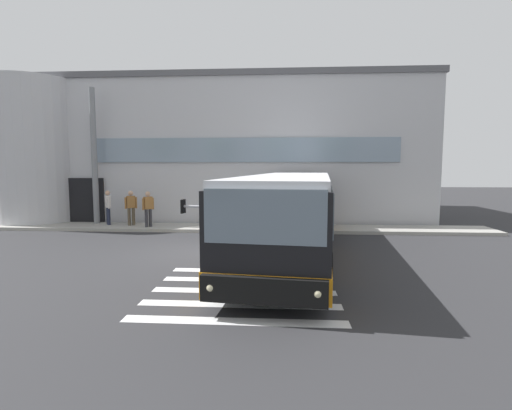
{
  "coord_description": "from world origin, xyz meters",
  "views": [
    {
      "loc": [
        2.88,
        -13.07,
        2.97
      ],
      "look_at": [
        1.91,
        1.62,
        1.5
      ],
      "focal_mm": 26.88,
      "sensor_mm": 36.0,
      "label": 1
    }
  ],
  "objects_px": {
    "bus_main_foreground": "(290,216)",
    "safety_bollard_yellow": "(302,225)",
    "passenger_at_curb_edge": "(148,207)",
    "entry_support_column": "(94,156)",
    "passenger_near_column": "(108,206)",
    "passenger_by_doorway": "(131,205)"
  },
  "relations": [
    {
      "from": "bus_main_foreground",
      "to": "passenger_at_curb_edge",
      "type": "xyz_separation_m",
      "value": [
        -6.54,
        4.83,
        -0.26
      ]
    },
    {
      "from": "entry_support_column",
      "to": "safety_bollard_yellow",
      "type": "height_order",
      "value": "entry_support_column"
    },
    {
      "from": "entry_support_column",
      "to": "safety_bollard_yellow",
      "type": "relative_size",
      "value": 7.4
    },
    {
      "from": "bus_main_foreground",
      "to": "passenger_by_doorway",
      "type": "xyz_separation_m",
      "value": [
        -7.55,
        5.28,
        -0.22
      ]
    },
    {
      "from": "bus_main_foreground",
      "to": "safety_bollard_yellow",
      "type": "relative_size",
      "value": 12.89
    },
    {
      "from": "passenger_at_curb_edge",
      "to": "entry_support_column",
      "type": "bearing_deg",
      "value": 162.03
    },
    {
      "from": "bus_main_foreground",
      "to": "passenger_near_column",
      "type": "distance_m",
      "value": 10.26
    },
    {
      "from": "passenger_by_doorway",
      "to": "safety_bollard_yellow",
      "type": "relative_size",
      "value": 1.86
    },
    {
      "from": "bus_main_foreground",
      "to": "safety_bollard_yellow",
      "type": "height_order",
      "value": "bus_main_foreground"
    },
    {
      "from": "passenger_by_doorway",
      "to": "passenger_at_curb_edge",
      "type": "bearing_deg",
      "value": -23.92
    },
    {
      "from": "passenger_near_column",
      "to": "passenger_at_curb_edge",
      "type": "xyz_separation_m",
      "value": [
        2.19,
        -0.55,
        0.0
      ]
    },
    {
      "from": "entry_support_column",
      "to": "passenger_near_column",
      "type": "xyz_separation_m",
      "value": [
        0.8,
        -0.42,
        -2.4
      ]
    },
    {
      "from": "bus_main_foreground",
      "to": "passenger_at_curb_edge",
      "type": "bearing_deg",
      "value": 143.56
    },
    {
      "from": "entry_support_column",
      "to": "passenger_near_column",
      "type": "distance_m",
      "value": 2.57
    },
    {
      "from": "entry_support_column",
      "to": "bus_main_foreground",
      "type": "distance_m",
      "value": 11.36
    },
    {
      "from": "passenger_near_column",
      "to": "passenger_by_doorway",
      "type": "relative_size",
      "value": 1.0
    },
    {
      "from": "passenger_by_doorway",
      "to": "bus_main_foreground",
      "type": "bearing_deg",
      "value": -34.95
    },
    {
      "from": "passenger_near_column",
      "to": "passenger_by_doorway",
      "type": "height_order",
      "value": "same"
    },
    {
      "from": "passenger_near_column",
      "to": "safety_bollard_yellow",
      "type": "xyz_separation_m",
      "value": [
        9.36,
        -1.38,
        -0.63
      ]
    },
    {
      "from": "entry_support_column",
      "to": "bus_main_foreground",
      "type": "relative_size",
      "value": 0.57
    },
    {
      "from": "entry_support_column",
      "to": "safety_bollard_yellow",
      "type": "xyz_separation_m",
      "value": [
        10.16,
        -1.8,
        -3.03
      ]
    },
    {
      "from": "entry_support_column",
      "to": "passenger_at_curb_edge",
      "type": "height_order",
      "value": "entry_support_column"
    }
  ]
}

